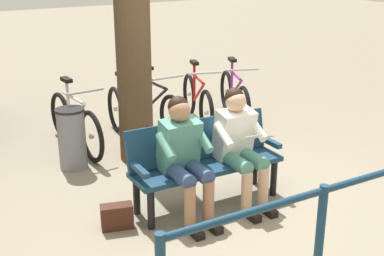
{
  "coord_description": "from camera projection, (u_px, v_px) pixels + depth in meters",
  "views": [
    {
      "loc": [
        2.86,
        3.76,
        2.49
      ],
      "look_at": [
        0.17,
        -0.48,
        0.75
      ],
      "focal_mm": 47.72,
      "sensor_mm": 36.0,
      "label": 1
    }
  ],
  "objects": [
    {
      "name": "ground_plane",
      "position": [
        231.0,
        206.0,
        5.26
      ],
      "size": [
        40.0,
        40.0,
        0.0
      ],
      "primitive_type": "plane",
      "color": "gray"
    },
    {
      "name": "bicycle_orange",
      "position": [
        75.0,
        123.0,
        6.67
      ],
      "size": [
        0.48,
        1.68,
        0.94
      ],
      "rotation": [
        0.0,
        0.0,
        1.61
      ],
      "color": "black",
      "rests_on": "ground"
    },
    {
      "name": "bench",
      "position": [
        204.0,
        156.0,
        5.22
      ],
      "size": [
        1.62,
        0.57,
        0.87
      ],
      "rotation": [
        0.0,
        0.0,
        -0.06
      ],
      "color": "navy",
      "rests_on": "ground"
    },
    {
      "name": "litter_bin",
      "position": [
        72.0,
        138.0,
        6.1
      ],
      "size": [
        0.35,
        0.35,
        0.75
      ],
      "color": "slate",
      "rests_on": "ground"
    },
    {
      "name": "railing_fence",
      "position": [
        322.0,
        217.0,
        3.87
      ],
      "size": [
        2.79,
        0.19,
        0.85
      ],
      "rotation": [
        0.0,
        0.0,
        -0.05
      ],
      "color": "navy",
      "rests_on": "ground"
    },
    {
      "name": "tree_trunk",
      "position": [
        132.0,
        21.0,
        5.93
      ],
      "size": [
        0.42,
        0.42,
        3.44
      ],
      "primitive_type": "cylinder",
      "color": "#4C3823",
      "rests_on": "ground"
    },
    {
      "name": "bicycle_red",
      "position": [
        197.0,
        101.0,
        7.67
      ],
      "size": [
        0.65,
        1.61,
        0.94
      ],
      "rotation": [
        0.0,
        0.0,
        1.25
      ],
      "color": "black",
      "rests_on": "ground"
    },
    {
      "name": "bicycle_green",
      "position": [
        234.0,
        97.0,
        7.88
      ],
      "size": [
        0.73,
        1.58,
        0.94
      ],
      "rotation": [
        0.0,
        0.0,
        1.18
      ],
      "color": "black",
      "rests_on": "ground"
    },
    {
      "name": "bicycle_black",
      "position": [
        154.0,
        107.0,
        7.37
      ],
      "size": [
        0.48,
        1.68,
        0.94
      ],
      "rotation": [
        0.0,
        0.0,
        1.58
      ],
      "color": "black",
      "rests_on": "ground"
    },
    {
      "name": "handbag",
      "position": [
        117.0,
        217.0,
        4.82
      ],
      "size": [
        0.33,
        0.22,
        0.24
      ],
      "primitive_type": "cube",
      "rotation": [
        0.0,
        0.0,
        -0.31
      ],
      "color": "#3F1E14",
      "rests_on": "ground"
    },
    {
      "name": "bicycle_purple",
      "position": [
        126.0,
        117.0,
        6.92
      ],
      "size": [
        0.48,
        1.67,
        0.94
      ],
      "rotation": [
        0.0,
        0.0,
        1.44
      ],
      "color": "black",
      "rests_on": "ground"
    },
    {
      "name": "person_reading",
      "position": [
        239.0,
        141.0,
        5.18
      ],
      "size": [
        0.51,
        0.78,
        1.2
      ],
      "rotation": [
        0.0,
        0.0,
        -0.06
      ],
      "color": "white",
      "rests_on": "ground"
    },
    {
      "name": "person_companion",
      "position": [
        184.0,
        153.0,
        4.88
      ],
      "size": [
        0.51,
        0.78,
        1.2
      ],
      "rotation": [
        0.0,
        0.0,
        -0.06
      ],
      "color": "#4C8C7A",
      "rests_on": "ground"
    }
  ]
}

